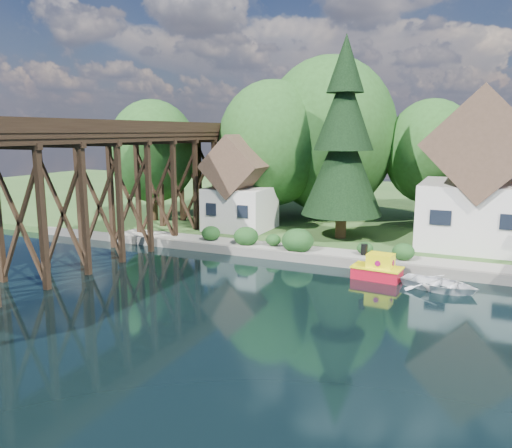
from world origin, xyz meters
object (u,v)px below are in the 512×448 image
at_px(trestle_bridge, 118,178).
at_px(boat_white_a, 440,282).
at_px(shed, 240,189).
at_px(tugboat, 378,269).
at_px(house_left, 478,181).
at_px(conifer, 343,143).

distance_m(trestle_bridge, boat_white_a, 22.04).
height_order(shed, tugboat, shed).
height_order(trestle_bridge, house_left, house_left).
bearing_deg(tugboat, conifer, 118.15).
bearing_deg(shed, house_left, 4.77).
bearing_deg(conifer, shed, 179.26).
height_order(trestle_bridge, shed, trestle_bridge).
xyz_separation_m(shed, conifer, (8.61, -0.11, 3.91)).
distance_m(conifer, boat_white_a, 13.90).
height_order(conifer, tugboat, conifer).
bearing_deg(house_left, shed, -175.23).
bearing_deg(tugboat, trestle_bridge, -176.74).
relative_size(shed, tugboat, 2.63).
height_order(house_left, conifer, conifer).
height_order(conifer, boat_white_a, conifer).
height_order(shed, conifer, conifer).
distance_m(shed, conifer, 9.45).
bearing_deg(tugboat, boat_white_a, -10.29).
distance_m(house_left, shed, 18.11).
bearing_deg(boat_white_a, shed, 76.32).
distance_m(house_left, conifer, 9.88).
bearing_deg(boat_white_a, conifer, 56.52).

